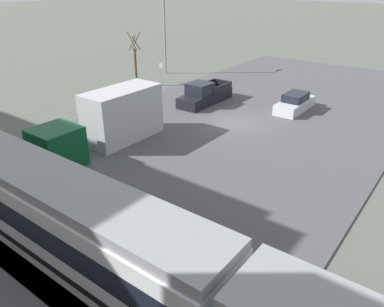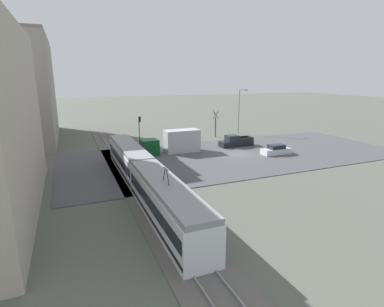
% 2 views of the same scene
% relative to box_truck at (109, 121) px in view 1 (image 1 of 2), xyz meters
% --- Properties ---
extents(ground_plane, '(320.00, 320.00, 0.00)m').
position_rel_box_truck_xyz_m(ground_plane, '(-4.76, -8.55, -1.69)').
color(ground_plane, '#565B51').
extents(road_surface, '(21.50, 51.26, 0.08)m').
position_rel_box_truck_xyz_m(road_surface, '(-4.76, -8.55, -1.65)').
color(road_surface, '#4C4C51').
rests_on(road_surface, ground).
extents(rail_bed, '(75.06, 4.40, 0.22)m').
position_rel_box_truck_xyz_m(rail_bed, '(-4.76, 8.37, -1.64)').
color(rail_bed, '#5B5954').
rests_on(rail_bed, ground).
extents(box_truck, '(2.45, 9.21, 3.48)m').
position_rel_box_truck_xyz_m(box_truck, '(0.00, 0.00, 0.00)').
color(box_truck, '#0C4723').
rests_on(box_truck, ground).
extents(pickup_truck, '(2.01, 5.84, 1.93)m').
position_rel_box_truck_xyz_m(pickup_truck, '(0.21, -11.14, -0.88)').
color(pickup_truck, black).
rests_on(pickup_truck, ground).
extents(sedan_car_0, '(1.76, 4.65, 1.46)m').
position_rel_box_truck_xyz_m(sedan_car_0, '(-6.96, -14.05, -1.00)').
color(sedan_car_0, silver).
rests_on(sedan_car_0, ground).
extents(street_tree, '(1.25, 1.04, 5.33)m').
position_rel_box_truck_xyz_m(street_tree, '(9.38, -11.96, 0.74)').
color(street_tree, brown).
rests_on(street_tree, ground).
extents(street_lamp_near_crossing, '(0.36, 1.95, 9.17)m').
position_rel_box_truck_xyz_m(street_lamp_near_crossing, '(10.49, -18.07, 3.54)').
color(street_lamp_near_crossing, gray).
rests_on(street_lamp_near_crossing, ground).
extents(no_parking_sign, '(0.32, 0.08, 2.03)m').
position_rel_box_truck_xyz_m(no_parking_sign, '(8.11, -14.37, -0.43)').
color(no_parking_sign, gray).
rests_on(no_parking_sign, ground).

